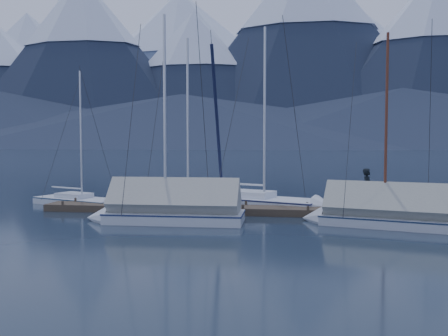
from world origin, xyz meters
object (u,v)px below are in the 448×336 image
Objects in this scene: sailboat_open_left at (88,203)px; sailboat_open_right at (274,205)px; sailboat_covered_far at (162,211)px; person at (367,188)px; sailboat_open_mid at (197,202)px; sailboat_covered_near at (381,215)px.

sailboat_open_left is 0.77× the size of sailboat_open_right.
person is (9.03, 3.30, 0.80)m from sailboat_covered_far.
sailboat_open_mid is 0.96× the size of sailboat_open_right.
sailboat_open_mid reaches higher than sailboat_covered_near.
sailboat_open_mid is 4.15m from sailboat_open_right.
sailboat_covered_near is (8.76, -4.85, 0.26)m from sailboat_open_mid.
sailboat_covered_far is at bearing 132.61° from person.
sailboat_open_left is 7.02m from sailboat_covered_far.
sailboat_open_left is at bearing 165.09° from sailboat_covered_near.
person is (-0.15, 2.77, 0.84)m from sailboat_covered_near.
sailboat_open_mid is at bearing 151.03° from sailboat_covered_near.
sailboat_open_left is 10.02m from sailboat_open_right.
sailboat_open_left is at bearing -176.45° from sailboat_open_right.
sailboat_open_right is at bearing 3.55° from sailboat_open_left.
sailboat_open_right reaches higher than sailboat_open_mid.
person is at bearing -13.59° from sailboat_open_mid.
sailboat_open_left is 5.94m from sailboat_open_mid.
sailboat_covered_near is at bearing -44.33° from sailboat_open_right.
person is at bearing 93.16° from sailboat_covered_near.
sailboat_open_right reaches higher than sailboat_open_left.
sailboat_open_mid is 5.27× the size of person.
sailboat_covered_near is 9.20m from sailboat_covered_far.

